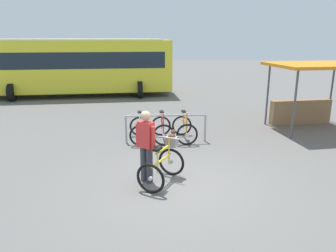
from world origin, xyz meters
TOP-DOWN VIEW (x-y plane):
  - ground_plane at (0.00, 0.00)m, footprint 80.00×80.00m
  - bike_rack_rail at (-0.19, 3.03)m, footprint 2.51×0.14m
  - racked_bike_white at (-1.00, 3.19)m, footprint 0.73×1.13m
  - racked_bike_red at (-0.30, 3.21)m, footprint 0.73×1.14m
  - racked_bike_orange at (0.40, 3.23)m, footprint 0.75×1.16m
  - featured_bicycle at (-0.31, 0.21)m, footprint 1.09×1.26m
  - person_with_featured_bike at (-0.70, 0.22)m, footprint 0.44×0.38m
  - bus_distant at (-4.73, 11.46)m, footprint 10.20×4.08m
  - market_stall at (4.97, 4.66)m, footprint 3.39×2.72m

SIDE VIEW (x-z plane):
  - ground_plane at x=0.00m, z-range 0.00..0.00m
  - racked_bike_red at x=-0.30m, z-range -0.12..0.85m
  - racked_bike_orange at x=0.40m, z-range -0.12..0.86m
  - racked_bike_white at x=-1.00m, z-range -0.12..0.85m
  - featured_bicycle at x=-0.31m, z-range -0.06..1.03m
  - bike_rack_rail at x=-0.19m, z-range 0.20..1.08m
  - person_with_featured_bike at x=-0.70m, z-range 0.09..1.73m
  - market_stall at x=4.97m, z-range 0.24..2.54m
  - bus_distant at x=-4.73m, z-range 0.20..3.28m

